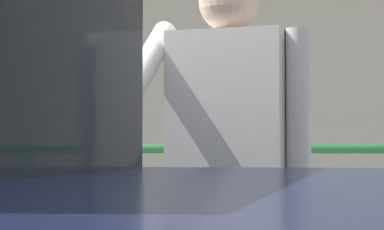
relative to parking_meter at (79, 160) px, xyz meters
name	(u,v)px	position (x,y,z in m)	size (l,w,h in m)	color
parking_meter	(79,160)	(0.00, 0.00, 0.00)	(0.16, 0.17, 1.37)	slate
pedestrian_at_meter	(228,165)	(0.60, -0.03, -0.01)	(0.67, 0.58, 1.69)	#1E233F
background_railing	(137,189)	(-0.31, 1.98, -0.22)	(24.06, 0.06, 1.05)	#1E602D
backdrop_wall	(218,96)	(-0.31, 5.14, 0.59)	(32.00, 0.50, 3.45)	#ADA38E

